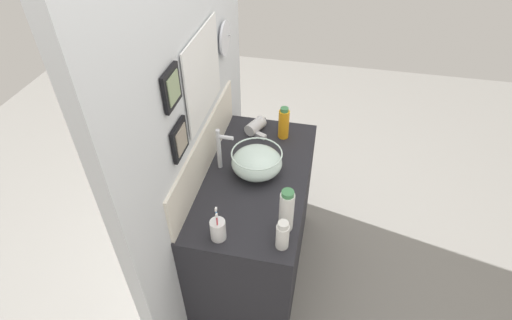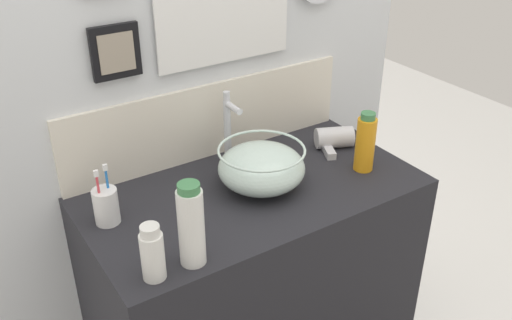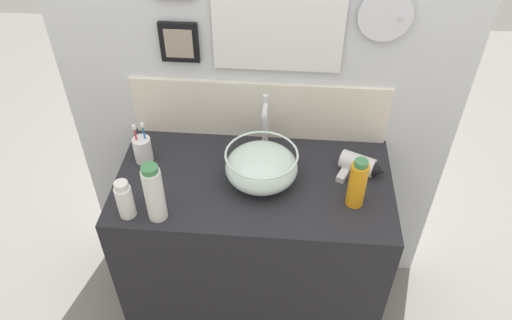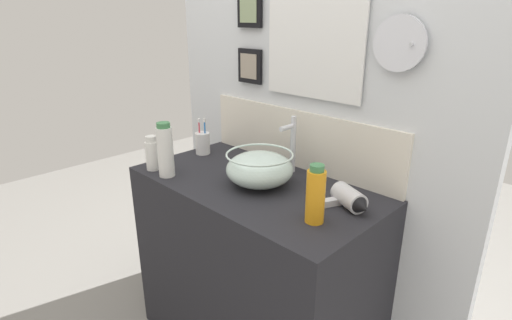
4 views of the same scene
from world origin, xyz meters
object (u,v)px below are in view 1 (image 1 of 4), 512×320
lotion_bottle (282,235)px  glass_bowl_sink (257,162)px  toothbrush_cup (218,229)px  hair_drier (257,125)px  faucet (220,147)px  soap_dispenser (284,123)px  spray_bottle (287,211)px

lotion_bottle → glass_bowl_sink: bearing=24.5°
toothbrush_cup → hair_drier: bearing=-0.2°
hair_drier → faucet: bearing=162.1°
toothbrush_cup → soap_dispenser: size_ratio=0.89×
hair_drier → spray_bottle: bearing=-158.4°
lotion_bottle → soap_dispenser: bearing=8.7°
lotion_bottle → spray_bottle: size_ratio=0.66×
faucet → spray_bottle: 0.53m
faucet → spray_bottle: bearing=-130.6°
lotion_bottle → hair_drier: bearing=19.0°
glass_bowl_sink → lotion_bottle: (-0.45, -0.20, 0.00)m
lotion_bottle → soap_dispenser: soap_dispenser is taller
hair_drier → spray_bottle: 0.77m
faucet → spray_bottle: size_ratio=1.06×
spray_bottle → lotion_bottle: bearing=-179.6°
faucet → toothbrush_cup: bearing=-165.9°
glass_bowl_sink → soap_dispenser: bearing=-14.2°
hair_drier → toothbrush_cup: toothbrush_cup is taller
hair_drier → toothbrush_cup: size_ratio=1.08×
toothbrush_cup → soap_dispenser: (0.80, -0.16, 0.04)m
glass_bowl_sink → spray_bottle: size_ratio=1.16×
toothbrush_cup → soap_dispenser: 0.82m
faucet → spray_bottle: (-0.34, -0.40, -0.02)m
faucet → hair_drier: (0.37, -0.12, -0.10)m
glass_bowl_sink → hair_drier: (0.37, 0.08, -0.03)m
glass_bowl_sink → soap_dispenser: 0.35m
hair_drier → lotion_bottle: lotion_bottle is taller
soap_dispenser → toothbrush_cup: bearing=168.4°
faucet → toothbrush_cup: size_ratio=1.38×
hair_drier → spray_bottle: spray_bottle is taller
glass_bowl_sink → hair_drier: 0.38m
glass_bowl_sink → faucet: (0.00, 0.20, 0.07)m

